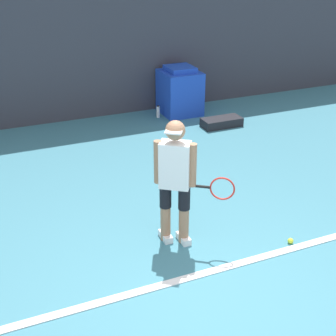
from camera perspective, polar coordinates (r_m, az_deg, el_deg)
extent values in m
plane|color=teal|center=(4.89, 5.39, -15.70)|extent=(24.00, 24.00, 0.00)
cube|color=#383842|center=(9.35, -11.67, 14.26)|extent=(24.00, 0.10, 2.87)
cube|color=white|center=(5.16, 3.29, -13.01)|extent=(21.60, 0.10, 0.01)
cylinder|color=#A37556|center=(5.59, -0.30, -6.72)|extent=(0.12, 0.12, 0.45)
cylinder|color=black|center=(5.40, -0.31, -3.45)|extent=(0.14, 0.14, 0.28)
cube|color=white|center=(5.69, -0.30, -8.31)|extent=(0.10, 0.24, 0.08)
cylinder|color=#A37556|center=(5.55, 1.93, -6.97)|extent=(0.12, 0.12, 0.45)
cylinder|color=black|center=(5.36, 1.99, -3.68)|extent=(0.14, 0.14, 0.28)
cube|color=white|center=(5.66, 1.90, -8.57)|extent=(0.10, 0.24, 0.08)
cube|color=white|center=(5.19, 0.86, 0.38)|extent=(0.39, 0.36, 0.54)
sphere|color=#A37556|center=(5.03, 0.90, 4.61)|extent=(0.22, 0.22, 0.22)
cube|color=white|center=(4.93, 0.67, 4.41)|extent=(0.22, 0.20, 0.02)
cylinder|color=#A37556|center=(5.22, -1.25, 0.73)|extent=(0.09, 0.09, 0.51)
cylinder|color=#A37556|center=(5.15, 3.01, 0.34)|extent=(0.09, 0.09, 0.51)
cylinder|color=black|center=(5.26, 4.07, -2.27)|extent=(0.19, 0.15, 0.03)
torus|color=red|center=(5.23, 6.64, -2.52)|extent=(0.25, 0.18, 0.29)
sphere|color=#D1E533|center=(5.81, 14.71, -8.59)|extent=(0.07, 0.07, 0.07)
cube|color=blue|center=(9.74, 1.44, 9.19)|extent=(0.76, 0.80, 0.88)
cube|color=blue|center=(9.61, 1.47, 12.00)|extent=(0.53, 0.56, 0.10)
cube|color=black|center=(9.17, 6.55, 5.57)|extent=(0.78, 0.36, 0.17)
cylinder|color=white|center=(9.58, -1.22, 6.84)|extent=(0.07, 0.07, 0.23)
cylinder|color=black|center=(9.54, -1.22, 7.57)|extent=(0.04, 0.04, 0.02)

